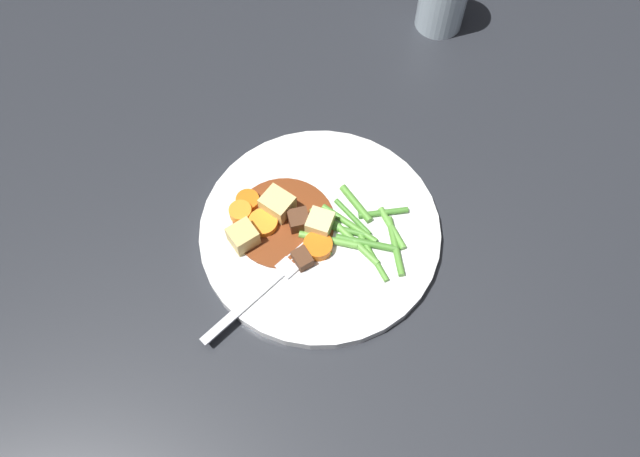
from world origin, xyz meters
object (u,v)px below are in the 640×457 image
at_px(carrot_slice_1, 248,201).
at_px(meat_chunk_1, 299,221).
at_px(dinner_plate, 320,231).
at_px(potato_chunk_1, 277,205).
at_px(potato_chunk_0, 318,223).
at_px(fork, 267,285).
at_px(potato_chunk_2, 243,237).
at_px(carrot_slice_0, 241,212).
at_px(carrot_slice_2, 263,223).
at_px(carrot_slice_3, 318,246).
at_px(meat_chunk_0, 302,259).

distance_m(carrot_slice_1, meat_chunk_1, 0.07).
distance_m(dinner_plate, potato_chunk_1, 0.06).
height_order(potato_chunk_0, fork, potato_chunk_0).
relative_size(dinner_plate, potato_chunk_0, 10.01).
height_order(carrot_slice_1, potato_chunk_2, potato_chunk_2).
distance_m(carrot_slice_0, carrot_slice_2, 0.03).
relative_size(potato_chunk_2, fork, 0.20).
bearing_deg(fork, carrot_slice_3, -147.55).
bearing_deg(meat_chunk_1, potato_chunk_1, -45.68).
bearing_deg(potato_chunk_0, carrot_slice_0, -18.02).
height_order(potato_chunk_1, fork, potato_chunk_1).
xyz_separation_m(carrot_slice_3, potato_chunk_2, (0.08, -0.02, 0.01)).
bearing_deg(dinner_plate, potato_chunk_2, 4.40).
relative_size(carrot_slice_1, carrot_slice_3, 0.83).
xyz_separation_m(dinner_plate, fork, (0.07, 0.06, 0.01)).
relative_size(carrot_slice_2, carrot_slice_3, 1.02).
relative_size(dinner_plate, carrot_slice_1, 10.11).
relative_size(dinner_plate, carrot_slice_0, 10.58).
distance_m(meat_chunk_0, fork, 0.05).
height_order(dinner_plate, carrot_slice_1, carrot_slice_1).
relative_size(potato_chunk_2, meat_chunk_0, 1.28).
bearing_deg(potato_chunk_0, carrot_slice_3, 83.21).
bearing_deg(fork, potato_chunk_0, -134.72).
relative_size(carrot_slice_1, potato_chunk_1, 0.82).
relative_size(carrot_slice_2, potato_chunk_1, 1.00).
bearing_deg(carrot_slice_3, potato_chunk_0, -96.79).
relative_size(potato_chunk_2, meat_chunk_1, 1.26).
xyz_separation_m(carrot_slice_3, potato_chunk_0, (-0.00, -0.03, 0.01)).
distance_m(dinner_plate, potato_chunk_2, 0.09).
distance_m(dinner_plate, potato_chunk_0, 0.02).
bearing_deg(carrot_slice_3, carrot_slice_1, -43.11).
relative_size(meat_chunk_1, fork, 0.16).
height_order(carrot_slice_3, meat_chunk_0, meat_chunk_0).
xyz_separation_m(dinner_plate, meat_chunk_0, (0.02, 0.04, 0.01)).
height_order(potato_chunk_2, meat_chunk_0, potato_chunk_2).
height_order(carrot_slice_2, fork, carrot_slice_2).
xyz_separation_m(potato_chunk_0, potato_chunk_1, (0.04, -0.03, 0.00)).
height_order(meat_chunk_0, fork, meat_chunk_0).
bearing_deg(meat_chunk_0, dinner_plate, -122.14).
height_order(carrot_slice_1, potato_chunk_1, potato_chunk_1).
distance_m(meat_chunk_1, fork, 0.08).
bearing_deg(potato_chunk_0, potato_chunk_2, 4.96).
bearing_deg(potato_chunk_0, dinner_plate, 164.03).
bearing_deg(potato_chunk_1, carrot_slice_2, 44.80).
bearing_deg(potato_chunk_2, carrot_slice_2, -142.02).
height_order(potato_chunk_0, potato_chunk_2, potato_chunk_2).
xyz_separation_m(meat_chunk_1, fork, (0.04, 0.07, -0.01)).
bearing_deg(carrot_slice_0, dinner_plate, 162.04).
distance_m(carrot_slice_0, potato_chunk_2, 0.04).
bearing_deg(meat_chunk_0, meat_chunk_1, -91.36).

